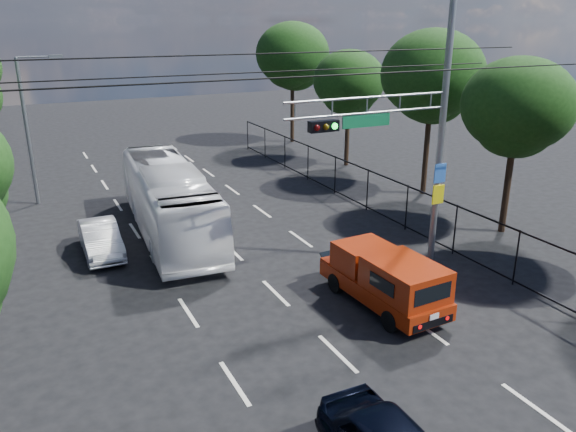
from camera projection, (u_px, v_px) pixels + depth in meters
lane_markings at (216, 235)px, 23.76m from camera, size 6.12×38.00×0.01m
signal_mast at (415, 124)px, 19.14m from camera, size 6.43×0.39×9.50m
streetlight_left at (30, 124)px, 26.62m from camera, size 2.09×0.22×7.08m
utility_wires at (262, 68)px, 17.00m from camera, size 22.00×5.04×0.74m
fence_right at (390, 199)px, 25.03m from camera, size 0.06×34.03×2.00m
tree_right_b at (517, 113)px, 22.54m from camera, size 4.50×4.50×7.31m
tree_right_c at (432, 82)px, 27.66m from camera, size 5.10×5.10×8.29m
tree_right_d at (349, 86)px, 33.71m from camera, size 4.32×4.32×7.02m
tree_right_e at (292, 60)px, 40.22m from camera, size 5.28×5.28×8.58m
red_pickup at (385, 278)px, 17.57m from camera, size 1.99×4.94×1.81m
white_bus at (169, 200)px, 23.45m from camera, size 3.33×10.87×2.98m
white_van at (101, 239)px, 21.64m from camera, size 1.37×3.83×1.26m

